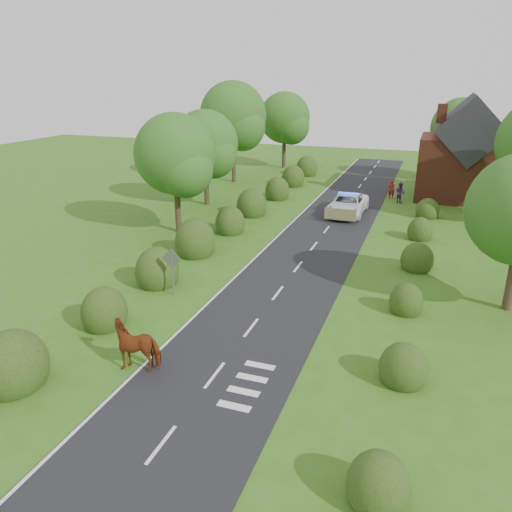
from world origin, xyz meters
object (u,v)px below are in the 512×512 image
at_px(police_van, 348,205).
at_px(pedestrian_purple, 400,193).
at_px(pedestrian_red, 392,189).
at_px(cow, 138,347).
at_px(road_sign, 172,265).

relative_size(police_van, pedestrian_purple, 3.32).
bearing_deg(police_van, pedestrian_red, 68.77).
relative_size(cow, pedestrian_purple, 1.28).
xyz_separation_m(police_van, pedestrian_red, (2.81, 6.88, 0.03)).
xyz_separation_m(police_van, pedestrian_purple, (3.66, 5.54, 0.08)).
relative_size(road_sign, pedestrian_red, 1.51).
bearing_deg(cow, road_sign, -177.43).
bearing_deg(pedestrian_purple, police_van, 98.94).
distance_m(road_sign, pedestrian_purple, 26.10).
bearing_deg(pedestrian_purple, road_sign, 111.44).
distance_m(road_sign, cow, 6.66).
bearing_deg(pedestrian_red, police_van, 72.44).
height_order(road_sign, pedestrian_red, road_sign).
bearing_deg(cow, pedestrian_purple, 151.98).
xyz_separation_m(cow, pedestrian_red, (6.52, 32.03, 0.03)).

